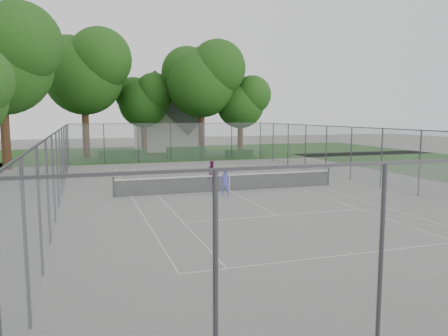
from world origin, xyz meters
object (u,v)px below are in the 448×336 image
object	(u,v)px
house	(167,120)
woman_player	(212,172)
girl_player	(225,182)
tennis_net	(229,182)

from	to	relation	value
house	woman_player	distance (m)	26.53
girl_player	woman_player	xyz separation A→B (m)	(0.59, 4.32, -0.02)
tennis_net	house	world-z (taller)	house
house	girl_player	xyz separation A→B (m)	(-2.73, -30.59, -2.98)
tennis_net	woman_player	xyz separation A→B (m)	(-0.13, 2.96, 0.20)
house	tennis_net	bearing A→B (deg)	-93.94
tennis_net	woman_player	distance (m)	2.97
tennis_net	girl_player	xyz separation A→B (m)	(-0.71, -1.36, 0.22)
house	woman_player	size ratio (longest dim) A/B	6.47
tennis_net	woman_player	size ratio (longest dim) A/B	9.02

